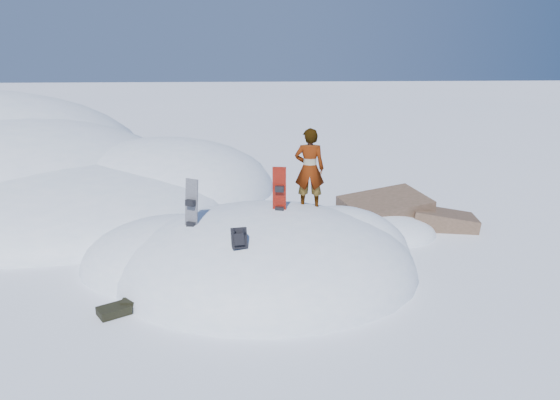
{
  "coord_description": "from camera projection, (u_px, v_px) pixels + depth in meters",
  "views": [
    {
      "loc": [
        -0.34,
        -11.71,
        5.19
      ],
      "look_at": [
        0.33,
        0.3,
        1.65
      ],
      "focal_mm": 35.0,
      "sensor_mm": 36.0,
      "label": 1
    }
  ],
  "objects": [
    {
      "name": "gear_pile",
      "position": [
        117.0,
        309.0,
        10.72
      ],
      "size": [
        0.8,
        0.67,
        0.21
      ],
      "rotation": [
        0.0,
        0.0,
        0.57
      ],
      "color": "black",
      "rests_on": "ground"
    },
    {
      "name": "snowboard_red",
      "position": [
        279.0,
        201.0,
        12.34
      ],
      "size": [
        0.31,
        0.19,
        1.64
      ],
      "rotation": [
        0.0,
        0.0,
        -0.15
      ],
      "color": "red",
      "rests_on": "snow_mound"
    },
    {
      "name": "snow_mound",
      "position": [
        259.0,
        268.0,
        12.92
      ],
      "size": [
        8.0,
        6.0,
        3.0
      ],
      "color": "white",
      "rests_on": "ground"
    },
    {
      "name": "backpack",
      "position": [
        239.0,
        238.0,
        10.76
      ],
      "size": [
        0.35,
        0.41,
        0.49
      ],
      "rotation": [
        0.0,
        0.0,
        0.18
      ],
      "color": "black",
      "rests_on": "snow_mound"
    },
    {
      "name": "snowboard_dark",
      "position": [
        191.0,
        216.0,
        11.87
      ],
      "size": [
        0.38,
        0.34,
        1.67
      ],
      "rotation": [
        0.0,
        0.0,
        -0.54
      ],
      "color": "black",
      "rests_on": "snow_mound"
    },
    {
      "name": "person",
      "position": [
        309.0,
        169.0,
        12.88
      ],
      "size": [
        0.75,
        0.54,
        1.94
      ],
      "primitive_type": "imported",
      "rotation": [
        0.0,
        0.0,
        3.03
      ],
      "color": "slate",
      "rests_on": "snow_mound"
    },
    {
      "name": "ground",
      "position": [
        266.0,
        272.0,
        12.7
      ],
      "size": [
        120.0,
        120.0,
        0.0
      ],
      "primitive_type": "plane",
      "color": "white",
      "rests_on": "ground"
    },
    {
      "name": "rock_outcrop",
      "position": [
        391.0,
        226.0,
        15.78
      ],
      "size": [
        4.68,
        4.41,
        1.68
      ],
      "color": "brown",
      "rests_on": "ground"
    }
  ]
}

